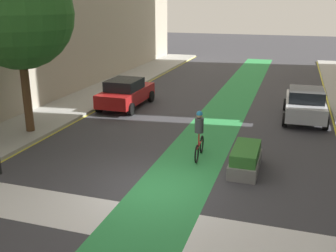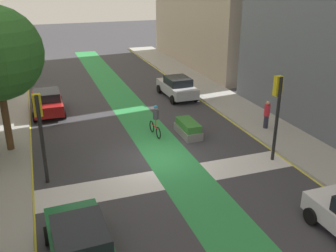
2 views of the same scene
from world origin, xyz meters
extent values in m
plane|color=#38383D|center=(0.00, 0.00, 0.00)|extent=(120.00, 120.00, 0.00)
cube|color=#2D8C47|center=(0.60, 0.00, 0.00)|extent=(2.40, 60.00, 0.01)
cube|color=silver|center=(0.00, -2.00, 0.00)|extent=(12.00, 1.80, 0.01)
cube|color=yellow|center=(-6.00, 0.00, 0.01)|extent=(0.16, 60.00, 0.01)
cube|color=#9E9E99|center=(7.50, 0.00, 0.07)|extent=(3.00, 60.00, 0.15)
cube|color=yellow|center=(6.00, 0.00, 0.01)|extent=(0.16, 60.00, 0.01)
cylinder|color=black|center=(5.39, -1.97, 2.11)|extent=(0.16, 0.16, 4.22)
cube|color=gold|center=(5.39, -1.77, 3.75)|extent=(0.35, 0.28, 0.95)
sphere|color=#3F0A0A|center=(5.39, -1.63, 4.05)|extent=(0.20, 0.20, 0.20)
sphere|color=#4C380C|center=(5.39, -1.63, 3.75)|extent=(0.20, 0.20, 0.20)
sphere|color=#26D833|center=(5.39, -1.63, 3.45)|extent=(0.20, 0.20, 0.20)
cylinder|color=black|center=(-5.33, -0.54, 2.02)|extent=(0.16, 0.16, 4.03)
cube|color=gold|center=(-5.33, -0.34, 3.56)|extent=(0.35, 0.28, 0.95)
sphere|color=#3F0A0A|center=(-5.33, -0.20, 3.86)|extent=(0.20, 0.20, 0.20)
sphere|color=#4C380C|center=(-5.33, -0.20, 3.56)|extent=(0.20, 0.20, 0.20)
sphere|color=#26D833|center=(-5.33, -0.20, 3.26)|extent=(0.20, 0.20, 0.20)
cube|color=#A51919|center=(-4.75, 8.94, 0.67)|extent=(1.82, 4.21, 0.70)
cube|color=black|center=(-4.75, 8.74, 1.29)|extent=(1.61, 2.01, 0.55)
cylinder|color=black|center=(-5.64, 10.42, 0.32)|extent=(0.22, 0.64, 0.64)
cylinder|color=black|center=(-3.84, 10.41, 0.32)|extent=(0.22, 0.64, 0.64)
cylinder|color=black|center=(-5.65, 7.48, 0.32)|extent=(0.22, 0.64, 0.64)
cylinder|color=black|center=(-3.85, 7.47, 0.32)|extent=(0.22, 0.64, 0.64)
cylinder|color=black|center=(3.69, -6.94, 0.32)|extent=(0.22, 0.64, 0.64)
cube|color=#B2B7BF|center=(4.59, 9.40, 0.67)|extent=(1.88, 4.23, 0.70)
cube|color=black|center=(4.59, 9.20, 1.29)|extent=(1.64, 2.03, 0.55)
cylinder|color=black|center=(3.66, 10.85, 0.32)|extent=(0.23, 0.64, 0.64)
cylinder|color=black|center=(5.46, 10.89, 0.32)|extent=(0.23, 0.64, 0.64)
cylinder|color=black|center=(3.72, 7.91, 0.32)|extent=(0.23, 0.64, 0.64)
cylinder|color=black|center=(5.52, 7.95, 0.32)|extent=(0.23, 0.64, 0.64)
cube|color=#196033|center=(-4.57, -6.30, 0.67)|extent=(1.97, 4.27, 0.70)
cube|color=black|center=(-4.56, -6.50, 1.29)|extent=(1.68, 2.06, 0.55)
cylinder|color=black|center=(-5.53, -4.87, 0.32)|extent=(0.25, 0.65, 0.64)
cylinder|color=black|center=(-3.73, -4.80, 0.32)|extent=(0.25, 0.65, 0.64)
torus|color=black|center=(0.78, 3.49, 0.34)|extent=(0.10, 0.68, 0.68)
torus|color=black|center=(0.84, 2.44, 0.34)|extent=(0.10, 0.68, 0.68)
cylinder|color=red|center=(0.81, 2.97, 0.52)|extent=(0.11, 0.95, 0.06)
cylinder|color=red|center=(0.82, 2.82, 0.79)|extent=(0.05, 0.05, 0.50)
cylinder|color=#3F3F47|center=(0.82, 2.82, 1.31)|extent=(0.32, 0.32, 0.55)
sphere|color=tan|center=(0.82, 2.82, 1.70)|extent=(0.22, 0.22, 0.22)
sphere|color=#268CCC|center=(0.82, 2.82, 1.74)|extent=(0.23, 0.23, 0.23)
cylinder|color=#262638|center=(7.22, 1.49, 0.53)|extent=(0.28, 0.28, 0.76)
cylinder|color=red|center=(7.22, 1.49, 1.25)|extent=(0.34, 0.34, 0.68)
sphere|color=tan|center=(7.22, 1.49, 1.70)|extent=(0.22, 0.22, 0.22)
cylinder|color=brown|center=(-6.94, 3.39, 1.85)|extent=(0.36, 0.36, 3.39)
cube|color=slate|center=(2.60, 2.32, 0.23)|extent=(0.95, 2.18, 0.45)
cube|color=#33722D|center=(2.60, 2.32, 0.65)|extent=(0.85, 1.96, 0.40)
camera|label=1|loc=(3.90, -10.51, 5.64)|focal=42.19mm
camera|label=2|loc=(-5.20, -16.24, 8.59)|focal=40.58mm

